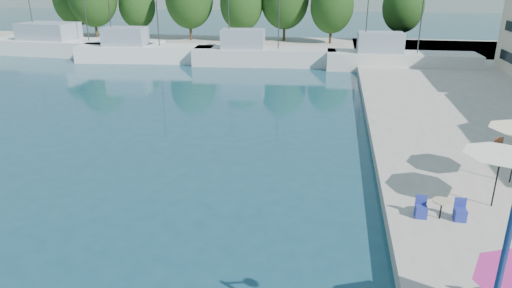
% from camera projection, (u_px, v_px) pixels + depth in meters
% --- Properties ---
extents(quay_far, '(90.00, 16.00, 0.60)m').
position_uv_depth(quay_far, '(249.00, 46.00, 62.07)').
color(quay_far, '#A5A095').
rests_on(quay_far, ground).
extents(trawler_01, '(22.33, 7.33, 10.20)m').
position_uv_depth(trawler_01, '(70.00, 46.00, 56.68)').
color(trawler_01, white).
rests_on(trawler_01, ground).
extents(trawler_02, '(15.82, 5.63, 10.20)m').
position_uv_depth(trawler_02, '(143.00, 52.00, 52.14)').
color(trawler_02, white).
rests_on(trawler_02, ground).
extents(trawler_03, '(15.69, 5.33, 10.20)m').
position_uv_depth(trawler_03, '(260.00, 55.00, 50.07)').
color(trawler_03, silver).
rests_on(trawler_03, ground).
extents(trawler_04, '(15.28, 4.22, 10.20)m').
position_uv_depth(trawler_04, '(397.00, 59.00, 47.32)').
color(trawler_04, silver).
rests_on(trawler_04, ground).
extents(tree_01, '(6.21, 6.21, 9.20)m').
position_uv_depth(tree_01, '(74.00, 0.00, 68.56)').
color(tree_01, '#3F2B19').
rests_on(tree_01, quay_far).
extents(tree_03, '(5.31, 5.31, 7.86)m').
position_uv_depth(tree_03, '(137.00, 6.00, 67.29)').
color(tree_03, '#3F2B19').
rests_on(tree_03, quay_far).
extents(tree_05, '(5.88, 5.88, 8.70)m').
position_uv_depth(tree_05, '(241.00, 4.00, 62.59)').
color(tree_05, '#3F2B19').
rests_on(tree_05, quay_far).
extents(tree_07, '(5.72, 5.72, 8.47)m').
position_uv_depth(tree_07, '(332.00, 6.00, 60.39)').
color(tree_07, '#3F2B19').
rests_on(tree_07, quay_far).
extents(tree_08, '(5.56, 5.56, 8.23)m').
position_uv_depth(tree_08, '(403.00, 7.00, 61.59)').
color(tree_08, '#3F2B19').
rests_on(tree_08, quay_far).
extents(umbrella_white, '(2.86, 2.86, 2.20)m').
position_uv_depth(umbrella_white, '(500.00, 160.00, 17.43)').
color(umbrella_white, black).
rests_on(umbrella_white, quay_right).
extents(cafe_table_02, '(1.82, 0.70, 0.76)m').
position_uv_depth(cafe_table_02, '(440.00, 212.00, 17.05)').
color(cafe_table_02, black).
rests_on(cafe_table_02, quay_right).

